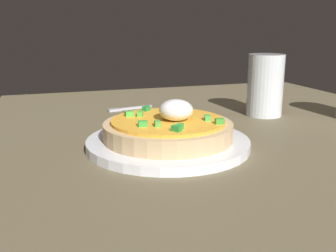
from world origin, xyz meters
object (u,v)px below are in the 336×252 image
object	(u,v)px
pizza	(169,128)
cup_far	(265,88)
plate	(168,143)
fork	(126,109)

from	to	relation	value
pizza	cup_far	size ratio (longest dim) A/B	1.57
plate	pizza	world-z (taller)	pizza
plate	pizza	bearing A→B (deg)	42.71
cup_far	fork	xyz separation A→B (cm)	(-13.92, -26.11, -5.39)
pizza	cup_far	bearing A→B (deg)	120.16
cup_far	plate	bearing A→B (deg)	-60.01
plate	fork	bearing A→B (deg)	-179.05
plate	cup_far	xyz separation A→B (cm)	(-14.79, 25.63, 4.96)
plate	fork	world-z (taller)	plate
pizza	cup_far	xyz separation A→B (cm)	(-14.86, 25.57, 2.59)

